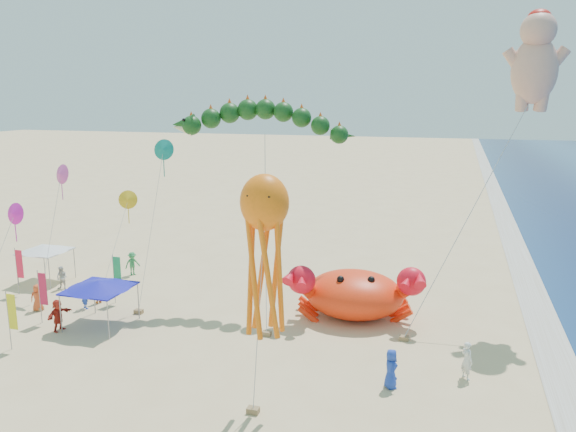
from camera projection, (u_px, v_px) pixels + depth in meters
The scene contains 11 objects.
ground at pixel (313, 346), 29.51m from camera, with size 320.00×320.00×0.00m, color #D1B784.
foam_strip at pixel (563, 379), 26.14m from camera, with size 320.00×320.00×0.00m, color silver.
crab_inflatable at pixel (354, 293), 33.16m from camera, with size 7.88×6.07×3.46m.
dragon_kite at pixel (262, 126), 34.52m from camera, with size 11.15×8.16×12.35m.
cherub_kite at pixel (535, 58), 31.39m from camera, with size 7.56×7.64×17.61m.
octopus_kite at pixel (265, 243), 22.16m from camera, with size 1.96×1.76×9.97m.
canopy_blue at pixel (99, 285), 31.74m from camera, with size 3.60×3.60×2.71m.
canopy_white at pixel (45, 248), 39.39m from camera, with size 3.18×3.18×2.71m.
feather_flags at pixel (49, 284), 33.27m from camera, with size 7.62×7.52×3.20m.
beachgoers at pixel (138, 302), 33.48m from camera, with size 27.06×12.25×1.83m.
small_kites at pixel (92, 197), 35.58m from camera, with size 8.79×10.57×10.35m.
Camera 1 is at (6.60, -26.67, 12.86)m, focal length 35.00 mm.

